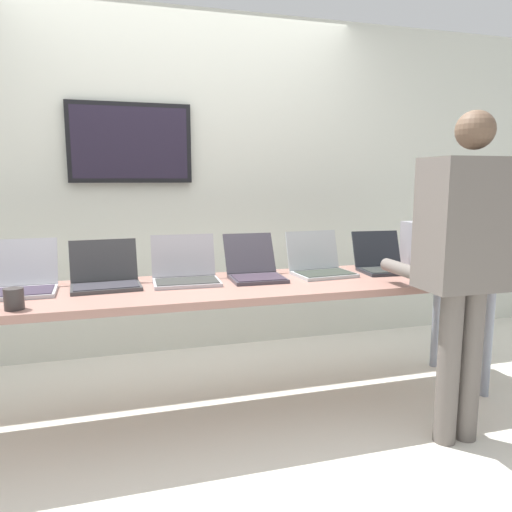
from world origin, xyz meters
name	(u,v)px	position (x,y,z in m)	size (l,w,h in m)	color
ground	(224,414)	(0.00, 0.00, -0.02)	(8.00, 8.00, 0.04)	silver
back_wall	(188,185)	(-0.01, 1.13, 1.27)	(8.00, 0.11, 2.53)	silver
workbench	(223,293)	(0.00, 0.00, 0.69)	(3.35, 0.70, 0.74)	#976B5F
equipment_box	(440,246)	(1.45, 0.09, 0.89)	(0.34, 0.40, 0.29)	gray
laptop_station_1	(24,280)	(-1.02, 0.12, 0.80)	(0.33, 0.38, 0.26)	#B2B1B8
laptop_station_2	(105,277)	(-0.62, 0.12, 0.80)	(0.37, 0.32, 0.24)	#39393C
laptop_station_3	(185,272)	(-0.19, 0.12, 0.80)	(0.37, 0.33, 0.26)	#B1ADB5
laptop_station_4	(254,268)	(0.22, 0.12, 0.80)	(0.31, 0.39, 0.24)	#3B363F
laptop_station_5	(319,265)	(0.63, 0.12, 0.80)	(0.37, 0.34, 0.25)	#ADB4B6
laptop_station_6	(383,262)	(1.05, 0.11, 0.80)	(0.33, 0.34, 0.24)	#23262D
person	(466,248)	(1.06, -0.62, 0.98)	(0.44, 0.59, 1.63)	#625A55
coffee_mug	(14,299)	(-1.00, -0.25, 0.79)	(0.08, 0.08, 0.10)	#322C2B
paper_sheet	(441,277)	(1.28, -0.17, 0.74)	(0.30, 0.35, 0.00)	white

